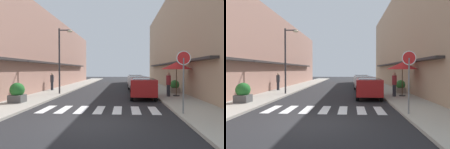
{
  "view_description": "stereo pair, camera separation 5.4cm",
  "coord_description": "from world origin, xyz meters",
  "views": [
    {
      "loc": [
        1.3,
        -8.08,
        2.1
      ],
      "look_at": [
        0.11,
        12.29,
        1.66
      ],
      "focal_mm": 33.56,
      "sensor_mm": 36.0,
      "label": 1
    },
    {
      "loc": [
        1.35,
        -8.08,
        2.1
      ],
      "look_at": [
        0.11,
        12.29,
        1.66
      ],
      "focal_mm": 33.56,
      "sensor_mm": 36.0,
      "label": 2
    }
  ],
  "objects": [
    {
      "name": "street_lamp",
      "position": [
        -3.96,
        9.22,
        3.46
      ],
      "size": [
        1.19,
        0.28,
        5.47
      ],
      "color": "#38383D",
      "rests_on": "sidewalk_left"
    },
    {
      "name": "round_street_sign",
      "position": [
        3.98,
        1.53,
        2.3
      ],
      "size": [
        0.65,
        0.07,
        2.85
      ],
      "color": "slate",
      "rests_on": "sidewalk_right"
    },
    {
      "name": "pedestrian_walking_far",
      "position": [
        -5.79,
        12.08,
        1.01
      ],
      "size": [
        0.34,
        0.34,
        1.69
      ],
      "rotation": [
        0.0,
        0.0,
        2.25
      ],
      "color": "#282B33",
      "rests_on": "sidewalk_left"
    },
    {
      "name": "building_row_right",
      "position": [
        8.88,
        15.97,
        5.38
      ],
      "size": [
        5.5,
        35.95,
        10.76
      ],
      "color": "tan",
      "rests_on": "ground_plane"
    },
    {
      "name": "building_row_left",
      "position": [
        -8.88,
        15.97,
        4.01
      ],
      "size": [
        5.5,
        35.95,
        8.02
      ],
      "color": "#A87A6B",
      "rests_on": "ground_plane"
    },
    {
      "name": "cafe_umbrella",
      "position": [
        5.28,
        8.11,
        2.42
      ],
      "size": [
        2.36,
        2.36,
        2.59
      ],
      "color": "#262626",
      "rests_on": "sidewalk_right"
    },
    {
      "name": "planter_corner",
      "position": [
        -5.24,
        4.32,
        0.71
      ],
      "size": [
        0.87,
        0.87,
        1.2
      ],
      "color": "#4C4C4C",
      "rests_on": "sidewalk_left"
    },
    {
      "name": "parked_car_near",
      "position": [
        2.68,
        7.4,
        0.92
      ],
      "size": [
        1.95,
        4.09,
        1.47
      ],
      "color": "maroon",
      "rests_on": "ground_plane"
    },
    {
      "name": "parked_car_far",
      "position": [
        2.68,
        18.78,
        0.92
      ],
      "size": [
        1.86,
        4.36,
        1.47
      ],
      "color": "silver",
      "rests_on": "ground_plane"
    },
    {
      "name": "planter_midblock",
      "position": [
        5.66,
        10.24,
        0.65
      ],
      "size": [
        0.8,
        0.8,
        1.11
      ],
      "color": "gray",
      "rests_on": "sidewalk_right"
    },
    {
      "name": "crosswalk",
      "position": [
        -0.0,
        2.82,
        0.01
      ],
      "size": [
        6.15,
        2.2,
        0.01
      ],
      "color": "silver",
      "rests_on": "ground_plane"
    },
    {
      "name": "parked_car_mid",
      "position": [
        2.68,
        13.02,
        0.92
      ],
      "size": [
        1.97,
        4.26,
        1.47
      ],
      "color": "silver",
      "rests_on": "ground_plane"
    },
    {
      "name": "ground_plane",
      "position": [
        0.0,
        15.09,
        0.0
      ],
      "size": [
        82.98,
        82.98,
        0.0
      ],
      "primitive_type": "plane",
      "color": "#232326"
    },
    {
      "name": "pedestrian_walking_near",
      "position": [
        4.62,
        7.79,
        1.08
      ],
      "size": [
        0.34,
        0.34,
        1.81
      ],
      "rotation": [
        0.0,
        0.0,
        3.33
      ],
      "color": "#282B33",
      "rests_on": "sidewalk_right"
    },
    {
      "name": "sidewalk_right",
      "position": [
        5.05,
        15.09,
        0.06
      ],
      "size": [
        2.65,
        52.8,
        0.12
      ],
      "primitive_type": "cube",
      "color": "#ADA899",
      "rests_on": "ground_plane"
    },
    {
      "name": "sidewalk_left",
      "position": [
        -5.05,
        15.09,
        0.06
      ],
      "size": [
        2.65,
        52.8,
        0.12
      ],
      "primitive_type": "cube",
      "color": "#9E998E",
      "rests_on": "ground_plane"
    }
  ]
}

